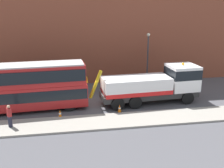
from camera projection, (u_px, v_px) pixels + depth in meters
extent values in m
plane|color=#4C4C51|center=(93.00, 104.00, 25.10)|extent=(120.00, 120.00, 0.00)
cube|color=gray|center=(99.00, 122.00, 21.11)|extent=(60.00, 2.80, 0.15)
cube|color=brown|center=(85.00, 12.00, 29.59)|extent=(60.00, 1.20, 16.00)
cube|color=#2D2D2D|center=(149.00, 94.00, 25.11)|extent=(9.12, 2.76, 0.55)
cube|color=white|center=(182.00, 77.00, 25.39)|extent=(2.76, 2.76, 2.30)
cube|color=black|center=(182.00, 72.00, 25.26)|extent=(2.78, 2.78, 0.90)
cube|color=silver|center=(136.00, 85.00, 24.55)|extent=(6.25, 2.97, 1.40)
cube|color=red|center=(136.00, 90.00, 24.70)|extent=(6.25, 3.02, 0.36)
cylinder|color=#B79914|center=(96.00, 84.00, 23.66)|extent=(1.25, 0.36, 2.52)
sphere|color=orange|center=(183.00, 64.00, 25.02)|extent=(0.24, 0.24, 0.24)
cylinder|color=black|center=(176.00, 91.00, 26.94)|extent=(1.18, 0.41, 1.16)
cylinder|color=black|center=(187.00, 98.00, 24.87)|extent=(1.18, 0.41, 1.16)
cylinder|color=black|center=(128.00, 94.00, 25.86)|extent=(1.18, 0.41, 1.16)
cylinder|color=black|center=(135.00, 102.00, 23.79)|extent=(1.18, 0.41, 1.16)
cylinder|color=black|center=(112.00, 96.00, 25.52)|extent=(1.18, 0.41, 1.16)
cylinder|color=black|center=(118.00, 104.00, 23.45)|extent=(1.18, 0.41, 1.16)
cube|color=#AD1E1E|center=(22.00, 96.00, 23.20)|extent=(11.13, 3.18, 1.90)
cube|color=#AD1E1E|center=(20.00, 76.00, 22.68)|extent=(10.91, 3.06, 1.70)
cube|color=black|center=(22.00, 94.00, 23.13)|extent=(11.03, 3.22, 0.90)
cube|color=black|center=(20.00, 75.00, 22.65)|extent=(10.81, 3.20, 1.00)
cube|color=#B2B2B2|center=(19.00, 65.00, 22.42)|extent=(10.68, 2.95, 0.12)
cube|color=yellow|center=(86.00, 78.00, 24.03)|extent=(0.15, 1.50, 0.44)
cylinder|color=black|center=(68.00, 97.00, 25.28)|extent=(1.06, 0.36, 1.04)
cylinder|color=black|center=(70.00, 105.00, 23.26)|extent=(1.06, 0.36, 1.04)
cylinder|color=#232333|center=(10.00, 121.00, 20.01)|extent=(0.41, 0.41, 0.85)
cube|color=maroon|center=(9.00, 112.00, 19.79)|extent=(0.42, 0.48, 0.62)
sphere|color=tan|center=(8.00, 107.00, 19.67)|extent=(0.24, 0.24, 0.24)
cone|color=orange|center=(60.00, 114.00, 21.91)|extent=(0.32, 0.32, 0.72)
cylinder|color=white|center=(60.00, 113.00, 21.90)|extent=(0.21, 0.21, 0.10)
cube|color=black|center=(60.00, 118.00, 22.01)|extent=(0.36, 0.36, 0.04)
cone|color=orange|center=(120.00, 109.00, 23.00)|extent=(0.32, 0.32, 0.72)
cylinder|color=white|center=(120.00, 108.00, 22.99)|extent=(0.21, 0.21, 0.10)
cube|color=black|center=(119.00, 112.00, 23.10)|extent=(0.36, 0.36, 0.04)
cylinder|color=#38383D|center=(148.00, 61.00, 30.07)|extent=(0.16, 0.16, 5.50)
sphere|color=#EAE5C6|center=(149.00, 35.00, 29.23)|extent=(0.36, 0.36, 0.36)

